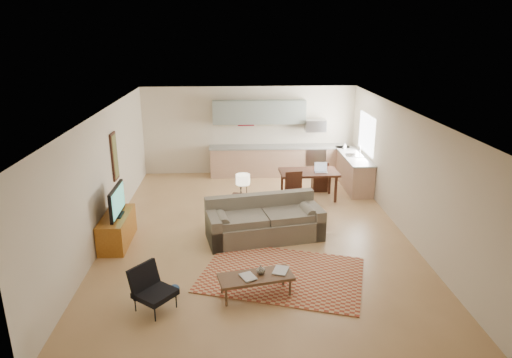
{
  "coord_description": "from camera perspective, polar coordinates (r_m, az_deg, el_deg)",
  "views": [
    {
      "loc": [
        -0.48,
        -9.32,
        4.31
      ],
      "look_at": [
        0.0,
        0.3,
        1.15
      ],
      "focal_mm": 32.0,
      "sensor_mm": 36.0,
      "label": 1
    }
  ],
  "objects": [
    {
      "name": "room",
      "position": [
        9.79,
        0.09,
        0.56
      ],
      "size": [
        9.0,
        9.0,
        9.0
      ],
      "color": "#AE8252",
      "rests_on": "ground"
    },
    {
      "name": "kitchen_counter_back",
      "position": [
        14.11,
        2.87,
        2.3
      ],
      "size": [
        4.26,
        0.64,
        0.92
      ],
      "primitive_type": null,
      "color": "tan",
      "rests_on": "ground"
    },
    {
      "name": "kitchen_counter_right",
      "position": [
        13.35,
        12.07,
        0.99
      ],
      "size": [
        0.64,
        2.26,
        0.92
      ],
      "primitive_type": null,
      "color": "tan",
      "rests_on": "ground"
    },
    {
      "name": "kitchen_range",
      "position": [
        14.26,
        7.27,
        2.31
      ],
      "size": [
        0.62,
        0.62,
        0.9
      ],
      "primitive_type": "cube",
      "color": "#A5A8AD",
      "rests_on": "ground"
    },
    {
      "name": "kitchen_microwave",
      "position": [
        14.02,
        7.44,
        6.66
      ],
      "size": [
        0.62,
        0.4,
        0.35
      ],
      "primitive_type": "cube",
      "color": "#A5A8AD",
      "rests_on": "room"
    },
    {
      "name": "upper_cabinets",
      "position": [
        13.88,
        0.41,
        8.37
      ],
      "size": [
        2.8,
        0.34,
        0.7
      ],
      "primitive_type": "cube",
      "color": "gray",
      "rests_on": "room"
    },
    {
      "name": "window_right",
      "position": [
        13.16,
        13.65,
        5.54
      ],
      "size": [
        0.02,
        1.4,
        1.05
      ],
      "primitive_type": "cube",
      "color": "white",
      "rests_on": "room"
    },
    {
      "name": "wall_art_left",
      "position": [
        10.93,
        -17.23,
        2.71
      ],
      "size": [
        0.06,
        0.42,
        1.1
      ],
      "primitive_type": null,
      "color": "olive",
      "rests_on": "room"
    },
    {
      "name": "triptych",
      "position": [
        14.03,
        -1.27,
        7.65
      ],
      "size": [
        1.7,
        0.04,
        0.5
      ],
      "primitive_type": null,
      "color": "beige",
      "rests_on": "room"
    },
    {
      "name": "rug",
      "position": [
        8.62,
        3.27,
        -11.81
      ],
      "size": [
        3.35,
        2.77,
        0.02
      ],
      "primitive_type": "cube",
      "rotation": [
        0.0,
        0.0,
        -0.3
      ],
      "color": "#983723",
      "rests_on": "floor"
    },
    {
      "name": "sofa",
      "position": [
        9.82,
        1.08,
        -5.04
      ],
      "size": [
        2.72,
        1.59,
        0.89
      ],
      "primitive_type": null,
      "rotation": [
        0.0,
        0.0,
        0.2
      ],
      "color": "#645D4E",
      "rests_on": "floor"
    },
    {
      "name": "coffee_table",
      "position": [
        7.93,
        -0.02,
        -13.15
      ],
      "size": [
        1.34,
        0.75,
        0.38
      ],
      "primitive_type": null,
      "rotation": [
        0.0,
        0.0,
        0.21
      ],
      "color": "#4D331F",
      "rests_on": "floor"
    },
    {
      "name": "book_a",
      "position": [
        7.73,
        -1.75,
        -12.32
      ],
      "size": [
        0.44,
        0.46,
        0.03
      ],
      "primitive_type": "imported",
      "rotation": [
        0.0,
        0.0,
        0.43
      ],
      "color": "maroon",
      "rests_on": "coffee_table"
    },
    {
      "name": "book_b",
      "position": [
        8.0,
        2.26,
        -11.24
      ],
      "size": [
        0.44,
        0.47,
        0.02
      ],
      "primitive_type": "imported",
      "rotation": [
        0.0,
        0.0,
        -0.33
      ],
      "color": "navy",
      "rests_on": "coffee_table"
    },
    {
      "name": "vase",
      "position": [
        7.86,
        0.6,
        -11.22
      ],
      "size": [
        0.2,
        0.2,
        0.16
      ],
      "primitive_type": "imported",
      "rotation": [
        0.0,
        0.0,
        0.16
      ],
      "color": "black",
      "rests_on": "coffee_table"
    },
    {
      "name": "armchair",
      "position": [
        7.66,
        -12.53,
        -13.34
      ],
      "size": [
        0.9,
        0.9,
        0.73
      ],
      "primitive_type": null,
      "rotation": [
        0.0,
        0.0,
        0.9
      ],
      "color": "black",
      "rests_on": "floor"
    },
    {
      "name": "tv_credenza",
      "position": [
        10.08,
        -16.98,
        -6.03
      ],
      "size": [
        0.53,
        1.37,
        0.63
      ],
      "primitive_type": null,
      "color": "#8F4F16",
      "rests_on": "floor"
    },
    {
      "name": "tv",
      "position": [
        9.83,
        -17.01,
        -2.68
      ],
      "size": [
        0.11,
        1.05,
        0.63
      ],
      "primitive_type": null,
      "color": "black",
      "rests_on": "tv_credenza"
    },
    {
      "name": "console_table",
      "position": [
        10.63,
        -1.62,
        -3.81
      ],
      "size": [
        0.66,
        0.53,
        0.67
      ],
      "primitive_type": null,
      "rotation": [
        0.0,
        0.0,
        -0.3
      ],
      "color": "#321910",
      "rests_on": "floor"
    },
    {
      "name": "table_lamp",
      "position": [
        10.42,
        -1.64,
        -0.74
      ],
      "size": [
        0.44,
        0.44,
        0.53
      ],
      "primitive_type": null,
      "rotation": [
        0.0,
        0.0,
        -0.47
      ],
      "color": "beige",
      "rests_on": "console_table"
    },
    {
      "name": "dining_table",
      "position": [
        12.19,
        6.56,
        -0.75
      ],
      "size": [
        1.56,
        0.93,
        0.77
      ],
      "primitive_type": null,
      "rotation": [
        0.0,
        0.0,
        0.04
      ],
      "color": "#321910",
      "rests_on": "floor"
    },
    {
      "name": "dining_chair_near",
      "position": [
        11.47,
        5.0,
        -1.53
      ],
      "size": [
        0.51,
        0.53,
        0.92
      ],
      "primitive_type": null,
      "rotation": [
        0.0,
        0.0,
        0.17
      ],
      "color": "#321910",
      "rests_on": "floor"
    },
    {
      "name": "dining_chair_far",
      "position": [
        12.88,
        7.97,
        0.43
      ],
      "size": [
        0.41,
        0.43,
        0.85
      ],
      "primitive_type": null,
      "rotation": [
        0.0,
        0.0,
        3.14
      ],
      "color": "#321910",
      "rests_on": "floor"
    },
    {
      "name": "laptop",
      "position": [
        11.99,
        8.16,
        1.41
      ],
      "size": [
        0.34,
        0.26,
        0.24
      ],
      "primitive_type": null,
      "rotation": [
        0.0,
        0.0,
        -0.06
      ],
      "color": "#A5A8AD",
      "rests_on": "dining_table"
    },
    {
      "name": "soap_bottle",
      "position": [
        13.9,
        11.03,
        4.11
      ],
      "size": [
        0.1,
        0.11,
        0.19
      ],
      "primitive_type": "imported",
      "rotation": [
        0.0,
        0.0,
        0.11
      ],
      "color": "beige",
      "rests_on": "kitchen_counter_right"
    }
  ]
}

